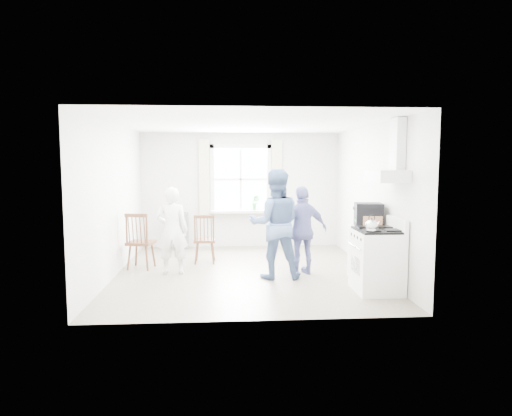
{
  "coord_description": "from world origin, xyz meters",
  "views": [
    {
      "loc": [
        -0.37,
        -7.93,
        1.95
      ],
      "look_at": [
        0.19,
        0.2,
        1.12
      ],
      "focal_mm": 32.0,
      "sensor_mm": 36.0,
      "label": 1
    }
  ],
  "objects_px": {
    "gas_stove": "(377,260)",
    "windsor_chair_a": "(204,234)",
    "windsor_chair_b": "(138,235)",
    "person_left": "(172,231)",
    "person_right": "(303,230)",
    "person_mid": "(275,224)",
    "low_cabinet": "(367,253)",
    "stereo_stack": "(368,215)"
  },
  "relations": [
    {
      "from": "gas_stove",
      "to": "windsor_chair_a",
      "type": "xyz_separation_m",
      "value": [
        -2.67,
        2.06,
        0.1
      ]
    },
    {
      "from": "windsor_chair_b",
      "to": "person_left",
      "type": "bearing_deg",
      "value": -27.92
    },
    {
      "from": "gas_stove",
      "to": "windsor_chair_b",
      "type": "height_order",
      "value": "gas_stove"
    },
    {
      "from": "person_right",
      "to": "windsor_chair_a",
      "type": "bearing_deg",
      "value": -42.51
    },
    {
      "from": "gas_stove",
      "to": "windsor_chair_b",
      "type": "xyz_separation_m",
      "value": [
        -3.84,
        1.66,
        0.15
      ]
    },
    {
      "from": "windsor_chair_a",
      "to": "person_mid",
      "type": "height_order",
      "value": "person_mid"
    },
    {
      "from": "windsor_chair_b",
      "to": "person_right",
      "type": "distance_m",
      "value": 2.95
    },
    {
      "from": "person_left",
      "to": "low_cabinet",
      "type": "bearing_deg",
      "value": 168.76
    },
    {
      "from": "low_cabinet",
      "to": "windsor_chair_a",
      "type": "xyz_separation_m",
      "value": [
        -2.74,
        1.36,
        0.13
      ]
    },
    {
      "from": "gas_stove",
      "to": "person_left",
      "type": "relative_size",
      "value": 0.74
    },
    {
      "from": "person_mid",
      "to": "person_right",
      "type": "height_order",
      "value": "person_mid"
    },
    {
      "from": "low_cabinet",
      "to": "windsor_chair_b",
      "type": "height_order",
      "value": "windsor_chair_b"
    },
    {
      "from": "windsor_chair_b",
      "to": "person_mid",
      "type": "distance_m",
      "value": 2.52
    },
    {
      "from": "low_cabinet",
      "to": "stereo_stack",
      "type": "relative_size",
      "value": 1.86
    },
    {
      "from": "gas_stove",
      "to": "windsor_chair_b",
      "type": "relative_size",
      "value": 1.08
    },
    {
      "from": "gas_stove",
      "to": "windsor_chair_a",
      "type": "height_order",
      "value": "gas_stove"
    },
    {
      "from": "person_mid",
      "to": "person_right",
      "type": "relative_size",
      "value": 1.19
    },
    {
      "from": "windsor_chair_b",
      "to": "person_right",
      "type": "xyz_separation_m",
      "value": [
        2.9,
        -0.52,
        0.13
      ]
    },
    {
      "from": "windsor_chair_a",
      "to": "person_left",
      "type": "bearing_deg",
      "value": -125.27
    },
    {
      "from": "gas_stove",
      "to": "person_mid",
      "type": "height_order",
      "value": "person_mid"
    },
    {
      "from": "low_cabinet",
      "to": "person_mid",
      "type": "relative_size",
      "value": 0.49
    },
    {
      "from": "low_cabinet",
      "to": "person_mid",
      "type": "distance_m",
      "value": 1.59
    },
    {
      "from": "windsor_chair_a",
      "to": "person_mid",
      "type": "bearing_deg",
      "value": -42.94
    },
    {
      "from": "low_cabinet",
      "to": "windsor_chair_b",
      "type": "bearing_deg",
      "value": 166.19
    },
    {
      "from": "windsor_chair_b",
      "to": "person_right",
      "type": "bearing_deg",
      "value": -10.07
    },
    {
      "from": "low_cabinet",
      "to": "windsor_chair_b",
      "type": "distance_m",
      "value": 4.03
    },
    {
      "from": "windsor_chair_a",
      "to": "person_left",
      "type": "xyz_separation_m",
      "value": [
        -0.52,
        -0.74,
        0.18
      ]
    },
    {
      "from": "stereo_stack",
      "to": "windsor_chair_a",
      "type": "bearing_deg",
      "value": 152.3
    },
    {
      "from": "low_cabinet",
      "to": "person_left",
      "type": "height_order",
      "value": "person_left"
    },
    {
      "from": "gas_stove",
      "to": "windsor_chair_a",
      "type": "distance_m",
      "value": 3.37
    },
    {
      "from": "person_left",
      "to": "person_right",
      "type": "bearing_deg",
      "value": 175.08
    },
    {
      "from": "windsor_chair_a",
      "to": "person_left",
      "type": "relative_size",
      "value": 0.63
    },
    {
      "from": "gas_stove",
      "to": "person_right",
      "type": "distance_m",
      "value": 1.5
    },
    {
      "from": "person_mid",
      "to": "windsor_chair_a",
      "type": "bearing_deg",
      "value": -42.08
    },
    {
      "from": "person_right",
      "to": "person_left",
      "type": "bearing_deg",
      "value": -19.14
    },
    {
      "from": "gas_stove",
      "to": "person_right",
      "type": "xyz_separation_m",
      "value": [
        -0.93,
        1.14,
        0.28
      ]
    },
    {
      "from": "windsor_chair_a",
      "to": "person_right",
      "type": "xyz_separation_m",
      "value": [
        1.74,
        -0.92,
        0.18
      ]
    },
    {
      "from": "windsor_chair_b",
      "to": "person_mid",
      "type": "height_order",
      "value": "person_mid"
    },
    {
      "from": "gas_stove",
      "to": "person_left",
      "type": "xyz_separation_m",
      "value": [
        -3.19,
        1.32,
        0.28
      ]
    },
    {
      "from": "windsor_chair_a",
      "to": "person_left",
      "type": "height_order",
      "value": "person_left"
    },
    {
      "from": "person_left",
      "to": "person_right",
      "type": "height_order",
      "value": "person_right"
    },
    {
      "from": "person_left",
      "to": "person_right",
      "type": "xyz_separation_m",
      "value": [
        2.26,
        -0.18,
        0.01
      ]
    }
  ]
}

